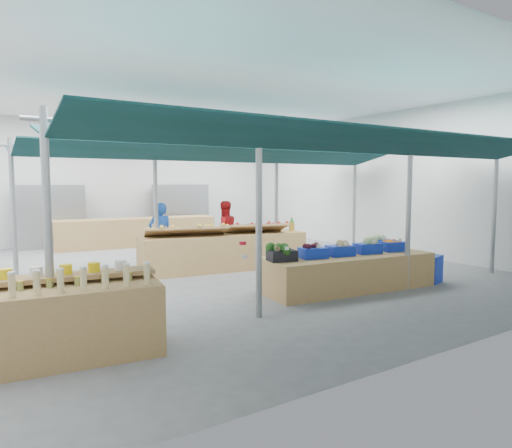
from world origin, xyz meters
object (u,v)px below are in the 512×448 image
object	(u,v)px
bottle_shelf	(76,319)
crate_stack	(431,269)
fruit_counter	(224,252)
vendor_right	(224,231)
veg_counter	(348,272)
vendor_left	(160,235)

from	to	relation	value
bottle_shelf	crate_stack	xyz separation A→B (m)	(7.16, 0.28, -0.18)
fruit_counter	vendor_right	world-z (taller)	vendor_right
veg_counter	crate_stack	distance (m)	1.96
fruit_counter	vendor_right	size ratio (longest dim) A/B	2.50
vendor_right	bottle_shelf	bearing A→B (deg)	53.59
crate_stack	vendor_left	world-z (taller)	vendor_left
bottle_shelf	crate_stack	bearing A→B (deg)	9.31
veg_counter	vendor_left	world-z (taller)	vendor_left
vendor_right	crate_stack	bearing A→B (deg)	123.88
bottle_shelf	veg_counter	size ratio (longest dim) A/B	0.59
vendor_left	bottle_shelf	bearing A→B (deg)	66.47
bottle_shelf	vendor_left	size ratio (longest dim) A/B	1.28
vendor_right	vendor_left	bearing A→B (deg)	7.24
bottle_shelf	fruit_counter	bearing A→B (deg)	50.16
crate_stack	fruit_counter	bearing A→B (deg)	129.30
bottle_shelf	vendor_right	bearing A→B (deg)	53.41
bottle_shelf	veg_counter	world-z (taller)	bottle_shelf
vendor_left	crate_stack	bearing A→B (deg)	138.64
veg_counter	vendor_right	distance (m)	4.25
crate_stack	veg_counter	bearing A→B (deg)	164.02
veg_counter	fruit_counter	xyz separation A→B (m)	(-1.09, 3.10, 0.09)
fruit_counter	crate_stack	size ratio (longest dim) A/B	6.95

